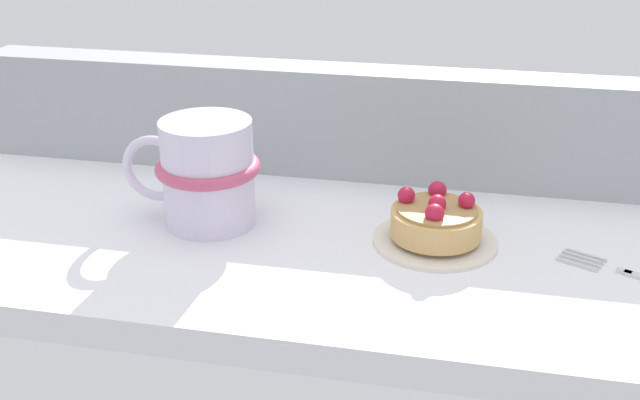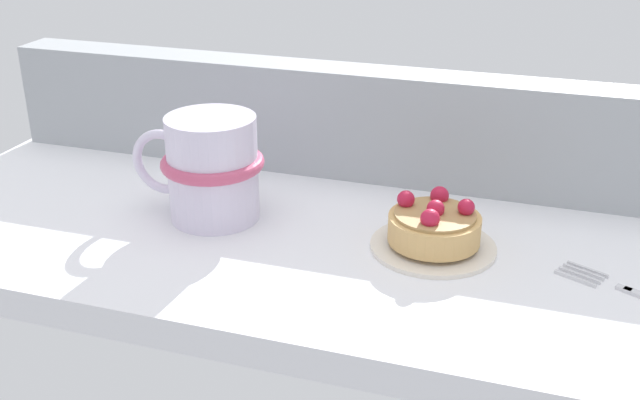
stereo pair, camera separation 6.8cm
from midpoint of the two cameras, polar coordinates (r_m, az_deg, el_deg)
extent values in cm
cube|color=white|center=(68.80, 5.54, -3.88)|extent=(87.72, 34.08, 2.79)
cube|color=#9EA3A8|center=(79.15, 8.11, 5.38)|extent=(85.97, 5.05, 11.26)
cylinder|color=silver|center=(67.50, 11.32, -3.14)|extent=(10.80, 10.80, 0.78)
cylinder|color=silver|center=(67.59, 11.30, -3.29)|extent=(5.94, 5.94, 0.39)
cylinder|color=tan|center=(66.82, 11.42, -1.97)|extent=(7.86, 7.86, 2.30)
cylinder|color=#AB854F|center=(66.27, 11.51, -0.97)|extent=(6.92, 6.92, 0.30)
sphere|color=#B71938|center=(66.05, 11.55, -0.54)|extent=(1.53, 1.53, 1.53)
sphere|color=#B71938|center=(66.12, 13.68, -0.59)|extent=(1.46, 1.46, 1.46)
sphere|color=#B71938|center=(68.34, 11.67, 0.26)|extent=(1.64, 1.64, 1.64)
sphere|color=#B71938|center=(66.63, 9.28, -0.01)|extent=(1.54, 1.54, 1.54)
sphere|color=#B71938|center=(63.77, 11.18, -1.44)|extent=(1.63, 1.63, 1.63)
cylinder|color=silver|center=(69.61, -5.35, 2.18)|extent=(8.21, 8.21, 9.76)
torus|color=#C64C70|center=(69.40, -5.36, 2.61)|extent=(9.42, 9.42, 1.17)
torus|color=silver|center=(71.66, -9.08, 2.63)|extent=(6.32, 0.86, 6.32)
cube|color=silver|center=(65.55, 24.43, -5.99)|extent=(1.32, 1.01, 0.60)
cube|color=silver|center=(67.37, 21.99, -4.71)|extent=(3.28, 1.68, 0.60)
cube|color=silver|center=(66.75, 21.75, -4.94)|extent=(3.28, 1.68, 0.60)
cube|color=silver|center=(66.13, 21.51, -5.18)|extent=(3.28, 1.68, 0.60)
cube|color=silver|center=(65.51, 21.26, -5.43)|extent=(3.28, 1.68, 0.60)
camera|label=1|loc=(0.03, -87.14, 1.29)|focal=43.17mm
camera|label=2|loc=(0.03, 92.86, -1.29)|focal=43.17mm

